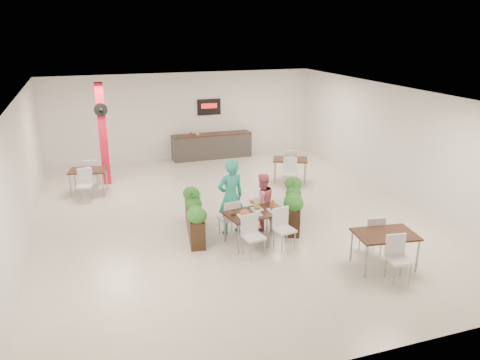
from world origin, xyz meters
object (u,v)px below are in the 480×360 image
at_px(side_table_c, 385,239).
at_px(side_table_a, 88,174).
at_px(planter_left, 194,213).
at_px(planter_right, 293,203).
at_px(diner_woman, 262,202).
at_px(service_counter, 212,145).
at_px(red_column, 103,133).
at_px(diner_man, 231,197).
at_px(side_table_b, 290,163).
at_px(main_table, 256,217).

bearing_deg(side_table_c, side_table_a, 138.06).
xyz_separation_m(planter_left, planter_right, (2.56, -0.12, -0.01)).
xyz_separation_m(diner_woman, side_table_a, (-3.97, 4.05, -0.10)).
distance_m(service_counter, planter_left, 6.81).
relative_size(red_column, planter_right, 1.60).
distance_m(diner_man, side_table_c, 3.63).
bearing_deg(side_table_c, planter_left, 146.76).
bearing_deg(diner_woman, side_table_c, 113.78).
height_order(planter_right, side_table_c, planter_right).
bearing_deg(side_table_c, diner_woman, 130.88).
distance_m(red_column, side_table_a, 1.42).
height_order(side_table_b, side_table_c, same).
height_order(red_column, side_table_c, red_column).
xyz_separation_m(side_table_a, side_table_b, (6.20, -0.85, 0.00)).
relative_size(planter_left, side_table_c, 1.26).
xyz_separation_m(planter_left, side_table_c, (3.35, -2.89, 0.10)).
height_order(diner_man, planter_right, diner_man).
bearing_deg(diner_man, diner_woman, 170.43).
relative_size(planter_left, side_table_b, 1.27).
distance_m(red_column, main_table, 6.36).
relative_size(planter_left, planter_right, 1.05).
xyz_separation_m(main_table, side_table_b, (2.63, 3.85, -0.02)).
distance_m(service_counter, side_table_a, 5.29).
bearing_deg(side_table_b, red_column, -171.74).
xyz_separation_m(red_column, side_table_b, (5.64, -1.67, -1.02)).
distance_m(diner_woman, planter_left, 1.67).
xyz_separation_m(planter_left, side_table_b, (3.86, 2.91, 0.09)).
height_order(diner_man, side_table_c, diner_man).
distance_m(diner_woman, planter_right, 0.96).
distance_m(diner_woman, side_table_c, 3.12).
distance_m(planter_left, side_table_a, 4.43).
bearing_deg(main_table, side_table_c, -42.54).
xyz_separation_m(service_counter, side_table_b, (1.64, -3.53, 0.13)).
distance_m(diner_man, planter_right, 1.78).
distance_m(side_table_b, side_table_c, 5.82).
xyz_separation_m(service_counter, planter_left, (-2.22, -6.44, 0.04)).
relative_size(service_counter, planter_right, 1.50).
distance_m(side_table_a, side_table_b, 6.25).
xyz_separation_m(service_counter, side_table_a, (-4.56, -2.68, 0.13)).
height_order(diner_woman, planter_left, diner_woman).
bearing_deg(side_table_b, planter_right, -88.51).
height_order(service_counter, planter_left, service_counter).
xyz_separation_m(diner_woman, planter_left, (-1.64, 0.29, -0.19)).
bearing_deg(diner_man, main_table, 111.22).
relative_size(diner_woman, planter_right, 0.72).
bearing_deg(side_table_a, service_counter, 42.56).
xyz_separation_m(planter_right, side_table_b, (1.30, 3.03, 0.10)).
bearing_deg(planter_left, diner_man, -18.82).
distance_m(diner_man, planter_left, 0.97).
bearing_deg(side_table_c, diner_man, 141.52).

